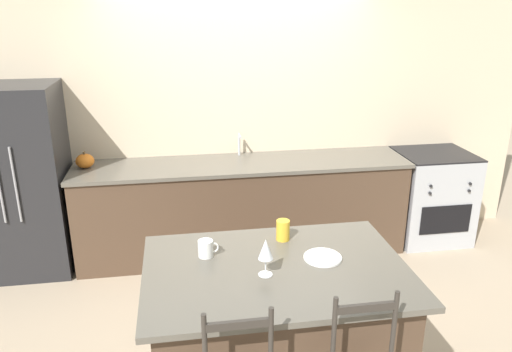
# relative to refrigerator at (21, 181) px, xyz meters

# --- Properties ---
(ground_plane) EXTENTS (18.00, 18.00, 0.00)m
(ground_plane) POSITION_rel_refrigerator_xyz_m (1.99, -0.38, -0.86)
(ground_plane) COLOR tan
(wall_back) EXTENTS (6.00, 0.07, 2.70)m
(wall_back) POSITION_rel_refrigerator_xyz_m (1.99, 0.35, 0.49)
(wall_back) COLOR beige
(wall_back) RESTS_ON ground_plane
(back_counter) EXTENTS (3.16, 0.71, 0.93)m
(back_counter) POSITION_rel_refrigerator_xyz_m (1.99, 0.02, -0.39)
(back_counter) COLOR #4C3828
(back_counter) RESTS_ON ground_plane
(sink_faucet) EXTENTS (0.02, 0.13, 0.22)m
(sink_faucet) POSITION_rel_refrigerator_xyz_m (1.99, 0.22, 0.21)
(sink_faucet) COLOR #ADAFB5
(sink_faucet) RESTS_ON back_counter
(kitchen_island) EXTENTS (1.51, 1.04, 0.94)m
(kitchen_island) POSITION_rel_refrigerator_xyz_m (1.92, -2.00, -0.38)
(kitchen_island) COLOR #4C3828
(kitchen_island) RESTS_ON ground_plane
(refrigerator) EXTENTS (0.78, 0.69, 1.72)m
(refrigerator) POSITION_rel_refrigerator_xyz_m (0.00, 0.00, 0.00)
(refrigerator) COLOR #232326
(refrigerator) RESTS_ON ground_plane
(oven_range) EXTENTS (0.73, 0.69, 0.93)m
(oven_range) POSITION_rel_refrigerator_xyz_m (3.96, -0.00, -0.39)
(oven_range) COLOR #ADAFB5
(oven_range) RESTS_ON ground_plane
(dinner_plate) EXTENTS (0.23, 0.23, 0.02)m
(dinner_plate) POSITION_rel_refrigerator_xyz_m (2.21, -1.94, 0.09)
(dinner_plate) COLOR white
(dinner_plate) RESTS_ON kitchen_island
(wine_glass) EXTENTS (0.08, 0.08, 0.22)m
(wine_glass) POSITION_rel_refrigerator_xyz_m (1.84, -2.07, 0.24)
(wine_glass) COLOR white
(wine_glass) RESTS_ON kitchen_island
(coffee_mug) EXTENTS (0.12, 0.09, 0.10)m
(coffee_mug) POSITION_rel_refrigerator_xyz_m (1.53, -1.80, 0.13)
(coffee_mug) COLOR white
(coffee_mug) RESTS_ON kitchen_island
(tumbler_cup) EXTENTS (0.09, 0.09, 0.13)m
(tumbler_cup) POSITION_rel_refrigerator_xyz_m (2.03, -1.66, 0.15)
(tumbler_cup) COLOR gold
(tumbler_cup) RESTS_ON kitchen_island
(pumpkin_decoration) EXTENTS (0.17, 0.17, 0.15)m
(pumpkin_decoration) POSITION_rel_refrigerator_xyz_m (0.56, 0.07, 0.14)
(pumpkin_decoration) COLOR orange
(pumpkin_decoration) RESTS_ON back_counter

